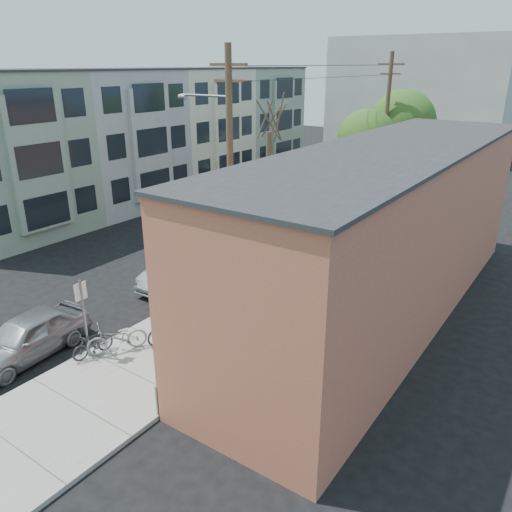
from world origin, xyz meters
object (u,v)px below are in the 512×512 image
Objects in this scene: parking_meter_far at (281,236)px; car_1 at (186,267)px; tree_leafy_far at (402,123)px; patron_grey at (270,295)px; tree_bare at (268,202)px; patio_chair_b at (210,350)px; car_3 at (315,208)px; parking_meter_near at (165,294)px; tree_leafy_mid at (366,139)px; car_4 at (354,189)px; car_0 at (27,337)px; bus at (359,160)px; car_2 at (252,232)px; sign_post at (83,311)px; parked_bike_a at (93,344)px; utility_pole_near at (229,165)px; patron_green at (211,326)px; cyclist at (170,317)px; patio_chair_a at (187,364)px; parked_bike_b at (117,338)px.

car_1 is at bearing -104.09° from parking_meter_far.
tree_leafy_far reaches higher than patron_grey.
tree_bare is 17.57m from tree_leafy_far.
tree_leafy_far reaches higher than patio_chair_b.
patio_chair_b is 17.38m from car_3.
parking_meter_near is 14.98m from car_3.
tree_leafy_mid is 1.31× the size of car_4.
bus is at bearing 89.08° from car_0.
sign_post is at bearing -77.55° from car_2.
parked_bike_a is at bearing -78.61° from bus.
utility_pole_near is at bearing -91.74° from tree_leafy_mid.
parking_meter_far is 0.21× the size of car_2.
patron_green reaches higher than cyclist.
car_3 reaches higher than patio_chair_a.
cyclist is at bearing 146.55° from patio_chair_b.
parked_bike_b is 0.35× the size of car_3.
utility_pole_near reaches higher than cyclist.
utility_pole_near is 9.10m from parked_bike_a.
car_0 is at bearing -102.08° from utility_pole_near.
car_1 is (-4.76, 3.93, -0.32)m from patron_green.
parked_bike_a reaches higher than patio_chair_b.
car_1 is (-5.14, 4.50, 0.21)m from patio_chair_b.
parked_bike_b is at bearing -77.10° from parking_meter_near.
sign_post is at bearing -78.83° from bus.
car_3 is at bearing 94.75° from sign_post.
parking_meter_near is 0.19× the size of tree_bare.
utility_pole_near is 2.24× the size of car_0.
cyclist is 0.15× the size of bus.
parked_bike_a is at bearing -95.71° from parked_bike_b.
tree_leafy_far is at bearing -37.59° from bus.
patio_chair_a is 0.45× the size of patron_green.
car_3 is at bearing -126.74° from tree_leafy_mid.
parking_meter_near is 20.92m from car_4.
patron_grey is at bearing -71.14° from car_3.
utility_pole_near is 11.36× the size of patio_chair_b.
utility_pole_near reaches higher than car_3.
cyclist reaches higher than car_0.
parked_bike_b is (0.69, -11.58, -0.30)m from parking_meter_far.
utility_pole_near is (0.04, 7.83, 3.58)m from sign_post.
tree_leafy_mid is 1.37× the size of car_1.
car_2 is (-3.47, 9.97, -0.18)m from cyclist.
parked_bike_a is (-1.38, -2.30, -0.42)m from cyclist.
parked_bike_a is (-0.34, -21.23, -4.36)m from tree_leafy_mid.
cyclist is at bearing -67.42° from car_2.
tree_leafy_mid is 3.27× the size of parked_bike_b.
patio_chair_a is (3.52, 1.04, -1.24)m from sign_post.
parked_bike_a is 0.31× the size of car_1.
car_0 is (-1.90, -8.87, -4.65)m from utility_pole_near.
patron_grey is (2.92, -4.21, -2.35)m from tree_bare.
parking_meter_far is 15.97m from tree_leafy_far.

